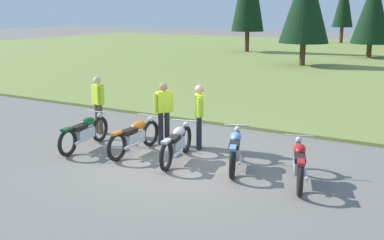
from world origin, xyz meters
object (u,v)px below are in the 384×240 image
at_px(motorcycle_silver, 177,143).
at_px(rider_checking_bike, 98,102).
at_px(rider_with_back_turned, 199,113).
at_px(rider_near_row_end, 164,110).
at_px(motorcycle_red, 299,163).
at_px(motorcycle_sky_blue, 235,149).
at_px(motorcycle_british_green, 85,132).
at_px(motorcycle_orange, 135,136).

xyz_separation_m(motorcycle_silver, rider_checking_bike, (-3.27, 1.01, 0.51)).
xyz_separation_m(rider_with_back_turned, rider_near_row_end, (-1.02, -0.10, 0.00)).
height_order(motorcycle_red, rider_near_row_end, rider_near_row_end).
relative_size(motorcycle_red, rider_checking_bike, 1.21).
height_order(motorcycle_sky_blue, motorcycle_red, same).
xyz_separation_m(motorcycle_british_green, rider_with_back_turned, (2.58, 1.45, 0.51)).
height_order(motorcycle_red, rider_with_back_turned, rider_with_back_turned).
bearing_deg(rider_near_row_end, motorcycle_silver, -45.08).
relative_size(motorcycle_red, rider_near_row_end, 1.21).
xyz_separation_m(motorcycle_red, rider_checking_bike, (-6.20, 0.95, 0.51)).
height_order(motorcycle_orange, motorcycle_sky_blue, same).
bearing_deg(motorcycle_sky_blue, motorcycle_british_green, -172.05).
bearing_deg(rider_near_row_end, motorcycle_orange, -101.00).
distance_m(motorcycle_british_green, motorcycle_red, 5.55).
relative_size(motorcycle_sky_blue, rider_near_row_end, 1.20).
bearing_deg(motorcycle_orange, rider_with_back_turned, 43.02).
distance_m(motorcycle_red, rider_checking_bike, 6.30).
bearing_deg(rider_near_row_end, motorcycle_british_green, -139.16).
height_order(motorcycle_british_green, motorcycle_sky_blue, same).
distance_m(motorcycle_sky_blue, rider_near_row_end, 2.61).
bearing_deg(rider_with_back_turned, motorcycle_silver, -88.73).
distance_m(motorcycle_british_green, motorcycle_sky_blue, 4.04).
bearing_deg(motorcycle_silver, rider_with_back_turned, 91.27).
relative_size(motorcycle_orange, motorcycle_red, 1.04).
xyz_separation_m(motorcycle_sky_blue, rider_near_row_end, (-2.44, 0.79, 0.51)).
xyz_separation_m(motorcycle_british_green, motorcycle_silver, (2.61, 0.31, 0.00)).
relative_size(motorcycle_silver, motorcycle_sky_blue, 1.03).
bearing_deg(motorcycle_british_green, motorcycle_orange, 13.21).
distance_m(motorcycle_silver, rider_near_row_end, 1.56).
height_order(motorcycle_silver, rider_with_back_turned, rider_with_back_turned).
height_order(rider_with_back_turned, rider_checking_bike, same).
relative_size(motorcycle_red, rider_with_back_turned, 1.21).
height_order(motorcycle_british_green, motorcycle_orange, same).
relative_size(motorcycle_british_green, rider_checking_bike, 1.26).
relative_size(motorcycle_sky_blue, rider_with_back_turned, 1.20).
bearing_deg(motorcycle_red, motorcycle_british_green, -176.18).
bearing_deg(rider_near_row_end, motorcycle_sky_blue, -18.02).
relative_size(motorcycle_british_green, rider_with_back_turned, 1.26).
bearing_deg(motorcycle_silver, motorcycle_sky_blue, 10.15).
xyz_separation_m(motorcycle_silver, rider_with_back_turned, (-0.03, 1.15, 0.51)).
bearing_deg(motorcycle_sky_blue, rider_checking_bike, 170.74).
xyz_separation_m(motorcycle_british_green, rider_near_row_end, (1.56, 1.35, 0.51)).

